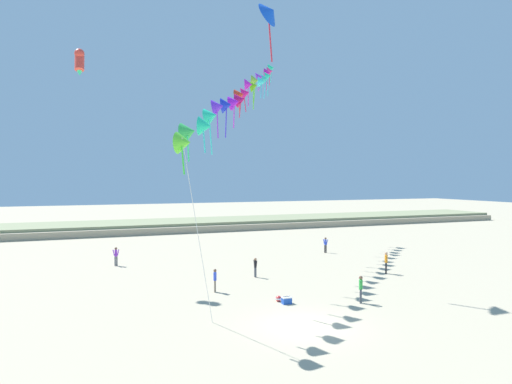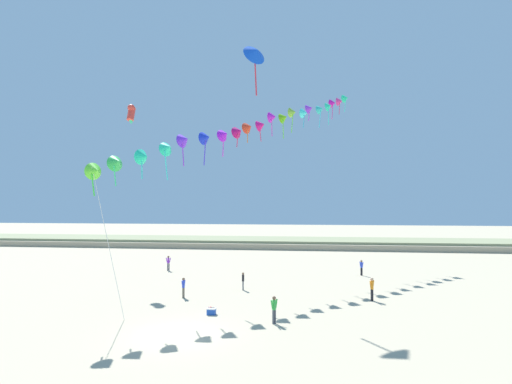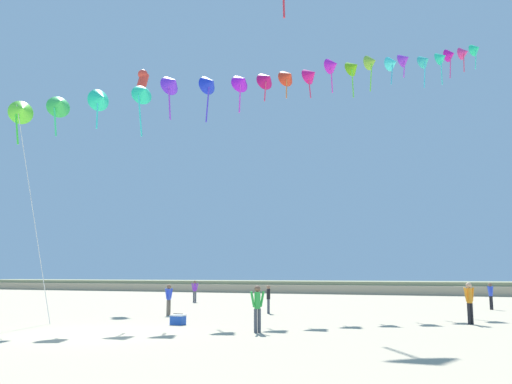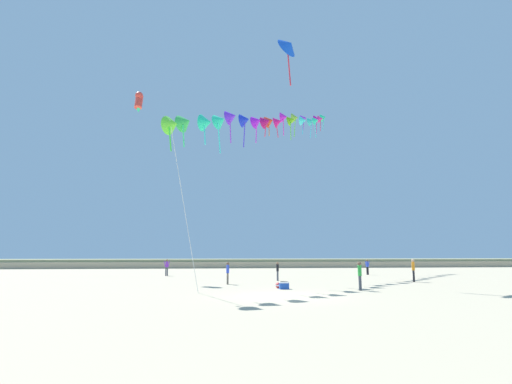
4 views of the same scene
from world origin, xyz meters
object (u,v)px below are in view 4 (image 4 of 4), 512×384
object	(u,v)px
beach_cooler	(284,286)
beach_ball	(278,285)
person_far_left	(367,266)
person_far_center	(413,269)
large_kite_mid_trail	(289,46)
person_near_left	(360,274)
person_near_right	(228,271)
large_kite_low_lead	(139,101)
person_far_right	(167,266)
person_mid_center	(278,270)

from	to	relation	value
beach_cooler	beach_ball	bearing A→B (deg)	111.02
person_far_left	person_far_center	distance (m)	10.89
beach_ball	large_kite_mid_trail	bearing A→B (deg)	71.08
beach_cooler	person_near_left	bearing A→B (deg)	-19.53
person_near_right	large_kite_low_lead	size ratio (longest dim) A/B	0.76
person_near_left	person_far_right	bearing A→B (deg)	125.96
person_near_right	large_kite_mid_trail	bearing A→B (deg)	29.69
person_far_left	large_kite_low_lead	xyz separation A→B (m)	(-23.49, -3.11, 15.76)
person_mid_center	person_far_right	world-z (taller)	person_far_right
person_near_left	person_far_left	distance (m)	19.08
person_near_left	beach_cooler	size ratio (longest dim) A/B	2.91
person_far_right	beach_cooler	xyz separation A→B (m)	(8.73, -16.42, -0.74)
large_kite_low_lead	person_far_left	bearing A→B (deg)	7.54
person_far_center	large_kite_low_lead	xyz separation A→B (m)	(-22.76, 7.75, 15.67)
person_near_left	person_near_right	distance (m)	9.55
large_kite_mid_trail	beach_ball	bearing A→B (deg)	-108.92
person_near_right	person_far_right	world-z (taller)	person_far_right
person_near_left	person_near_right	xyz separation A→B (m)	(-7.55, 5.85, -0.07)
person_far_center	beach_cooler	size ratio (longest dim) A/B	3.03
person_far_left	person_far_right	xyz separation A→B (m)	(-20.67, 0.46, 0.03)
person_near_left	large_kite_mid_trail	distance (m)	21.37
large_kite_low_lead	person_mid_center	bearing A→B (deg)	-22.59
person_near_left	person_far_center	size ratio (longest dim) A/B	0.96
person_far_left	beach_cooler	size ratio (longest dim) A/B	2.75
person_near_right	beach_ball	world-z (taller)	person_near_right
person_near_right	beach_cooler	bearing A→B (deg)	-53.02
beach_ball	person_far_center	bearing A→B (deg)	21.23
person_far_left	large_kite_low_lead	bearing A→B (deg)	-172.46
person_near_left	person_far_right	distance (m)	22.17
person_far_left	person_far_right	bearing A→B (deg)	178.71
person_near_right	beach_cooler	xyz separation A→B (m)	(3.26, -4.33, -0.69)
person_far_left	large_kite_low_lead	distance (m)	28.46
person_near_right	large_kite_low_lead	distance (m)	19.75
person_far_left	person_far_right	distance (m)	20.67
person_mid_center	person_far_right	bearing A→B (deg)	137.78
person_near_left	beach_cooler	xyz separation A→B (m)	(-4.29, 1.52, -0.76)
beach_ball	large_kite_low_lead	bearing A→B (deg)	132.81
person_near_left	person_mid_center	distance (m)	9.76
large_kite_mid_trail	beach_cooler	size ratio (longest dim) A/B	8.37
beach_cooler	beach_ball	size ratio (longest dim) A/B	1.59
person_near_left	person_far_left	size ratio (longest dim) A/B	1.06
person_far_left	person_far_center	bearing A→B (deg)	-93.84
person_far_right	beach_ball	size ratio (longest dim) A/B	4.53
person_far_right	beach_ball	xyz separation A→B (m)	(8.48, -15.78, -0.77)
person_far_left	person_mid_center	bearing A→B (deg)	-142.93
person_far_left	person_far_center	world-z (taller)	person_far_center
person_near_right	large_kite_low_lead	world-z (taller)	large_kite_low_lead
person_far_right	beach_ball	world-z (taller)	person_far_right
person_far_right	beach_cooler	bearing A→B (deg)	-62.02
person_far_center	beach_ball	xyz separation A→B (m)	(-11.46, -4.45, -0.83)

